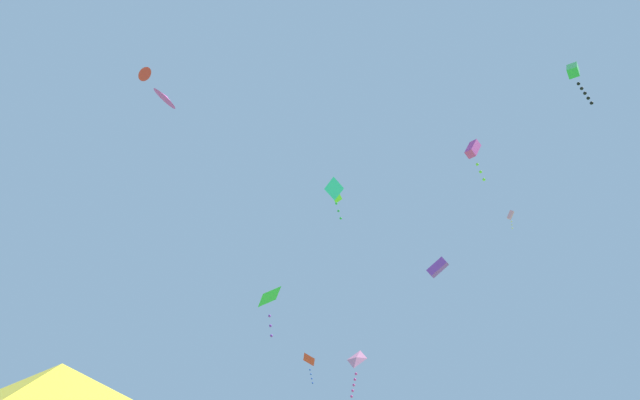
{
  "coord_description": "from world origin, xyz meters",
  "views": [
    {
      "loc": [
        0.01,
        -5.65,
        1.81
      ],
      "look_at": [
        1.03,
        16.07,
        12.65
      ],
      "focal_mm": 30.47,
      "sensor_mm": 36.0,
      "label": 1
    }
  ],
  "objects": [
    {
      "name": "kite_lime_diamond",
      "position": [
        2.71,
        26.72,
        18.12
      ],
      "size": [
        0.59,
        0.72,
        0.3
      ],
      "color": "#75D138"
    },
    {
      "name": "kite_magenta_delta",
      "position": [
        -7.35,
        18.92,
        20.19
      ],
      "size": [
        1.66,
        1.83,
        1.14
      ],
      "color": "#D6389E"
    },
    {
      "name": "kite_green_diamond",
      "position": [
        -1.19,
        18.46,
        8.8
      ],
      "size": [
        1.19,
        1.12,
        2.13
      ],
      "color": "green"
    },
    {
      "name": "kite_purple_box",
      "position": [
        7.55,
        21.44,
        11.46
      ],
      "size": [
        1.22,
        0.97,
        0.99
      ],
      "color": "purple"
    },
    {
      "name": "kite_pink_box",
      "position": [
        14.77,
        27.71,
        17.58
      ],
      "size": [
        0.56,
        0.49,
        1.42
      ],
      "color": "pink"
    },
    {
      "name": "kite_red_diamond",
      "position": [
        0.73,
        19.88,
        6.3
      ],
      "size": [
        0.71,
        0.74,
        1.31
      ],
      "color": "red"
    },
    {
      "name": "kite_green_box",
      "position": [
        15.07,
        17.21,
        21.42
      ],
      "size": [
        1.22,
        1.36,
        3.17
      ],
      "color": "green"
    },
    {
      "name": "kite_magenta_box",
      "position": [
        8.52,
        16.5,
        15.77
      ],
      "size": [
        1.0,
        0.9,
        2.45
      ],
      "color": "#D6389E"
    },
    {
      "name": "kite_red_delta",
      "position": [
        -6.71,
        13.23,
        17.16
      ],
      "size": [
        0.61,
        0.75,
        0.56
      ],
      "color": "red"
    },
    {
      "name": "canopy_tent_yellow",
      "position": [
        -4.78,
        6.13,
        3.22
      ],
      "size": [
        3.54,
        3.54,
        3.78
      ],
      "color": "#9E9EA3",
      "rests_on": "ground"
    },
    {
      "name": "kite_cyan_diamond",
      "position": [
        2.27,
        23.72,
        17.17
      ],
      "size": [
        0.98,
        1.23,
        2.47
      ],
      "color": "#2DB7CC"
    },
    {
      "name": "kite_pink_diamond",
      "position": [
        3.35,
        24.09,
        7.03
      ],
      "size": [
        1.13,
        1.19,
        2.43
      ],
      "color": "pink"
    }
  ]
}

